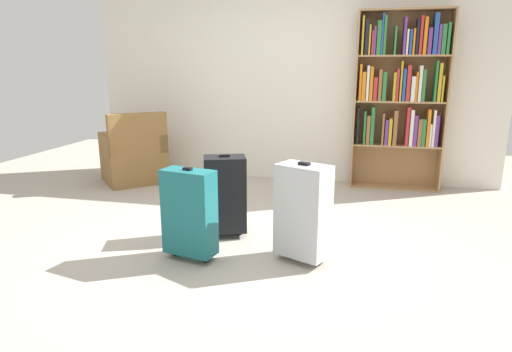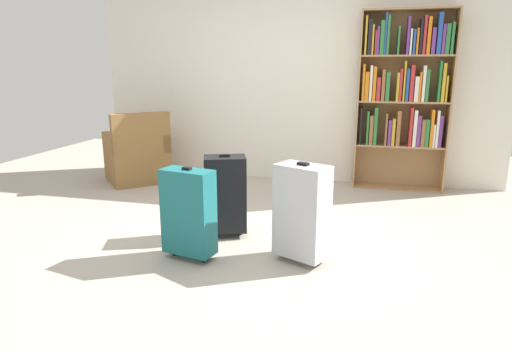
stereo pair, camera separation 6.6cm
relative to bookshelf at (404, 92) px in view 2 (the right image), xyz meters
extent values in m
plane|color=#B2A899|center=(-1.31, -2.02, -1.15)|extent=(8.96, 8.96, 0.00)
cube|color=silver|center=(-1.31, 0.20, 0.15)|extent=(5.12, 0.10, 2.60)
cube|color=#A87F51|center=(-0.51, -0.01, -0.12)|extent=(0.02, 0.28, 2.06)
cube|color=#A87F51|center=(0.51, -0.01, -0.12)|extent=(0.02, 0.28, 2.06)
cube|color=#A87F51|center=(0.00, 0.12, -0.12)|extent=(1.03, 0.02, 2.06)
cube|color=#A87F51|center=(0.00, -0.01, -1.14)|extent=(0.99, 0.26, 0.02)
cube|color=#A87F51|center=(0.00, -0.01, -0.63)|extent=(0.99, 0.26, 0.02)
cube|color=#A87F51|center=(0.00, -0.01, -0.11)|extent=(0.99, 0.26, 0.02)
cube|color=#A87F51|center=(0.00, -0.01, 0.41)|extent=(0.99, 0.26, 0.02)
cube|color=#A87F51|center=(0.00, -0.01, 0.90)|extent=(0.99, 0.26, 0.02)
cube|color=black|center=(-0.46, -0.03, -0.40)|extent=(0.02, 0.22, 0.44)
cube|color=#2D7238|center=(-0.38, -0.03, -0.42)|extent=(0.02, 0.21, 0.40)
cube|color=brown|center=(-0.34, -0.05, -0.44)|extent=(0.04, 0.18, 0.34)
cube|color=#2D7238|center=(-0.29, -0.05, -0.39)|extent=(0.04, 0.17, 0.44)
cube|color=brown|center=(-0.17, -0.06, -0.43)|extent=(0.02, 0.15, 0.37)
cube|color=#66337F|center=(-0.13, -0.03, -0.47)|extent=(0.04, 0.20, 0.30)
cube|color=gold|center=(-0.09, -0.04, -0.46)|extent=(0.04, 0.19, 0.31)
cube|color=brown|center=(-0.03, -0.05, -0.41)|extent=(0.04, 0.16, 0.41)
cube|color=#B22D2D|center=(0.10, -0.04, -0.39)|extent=(0.03, 0.18, 0.45)
cube|color=silver|center=(0.15, -0.06, -0.41)|extent=(0.04, 0.16, 0.42)
cube|color=#66337F|center=(0.19, -0.03, -0.44)|extent=(0.04, 0.22, 0.36)
cube|color=brown|center=(0.24, -0.03, -0.46)|extent=(0.04, 0.21, 0.32)
cube|color=#2D7238|center=(0.28, -0.05, -0.46)|extent=(0.04, 0.18, 0.32)
cube|color=orange|center=(0.33, -0.04, -0.40)|extent=(0.03, 0.18, 0.43)
cube|color=silver|center=(0.36, -0.05, -0.48)|extent=(0.02, 0.18, 0.26)
cube|color=silver|center=(0.39, -0.03, -0.40)|extent=(0.03, 0.21, 0.42)
cube|color=#66337F|center=(0.42, -0.03, -0.43)|extent=(0.04, 0.22, 0.37)
cube|color=orange|center=(-0.46, -0.05, 0.11)|extent=(0.03, 0.17, 0.42)
cube|color=orange|center=(-0.42, -0.03, 0.06)|extent=(0.04, 0.20, 0.33)
cube|color=silver|center=(-0.37, -0.05, 0.10)|extent=(0.03, 0.17, 0.40)
cube|color=orange|center=(-0.33, -0.02, 0.09)|extent=(0.04, 0.23, 0.39)
cube|color=#B22D2D|center=(-0.29, -0.04, 0.03)|extent=(0.04, 0.18, 0.27)
cube|color=brown|center=(-0.24, -0.02, 0.08)|extent=(0.04, 0.23, 0.36)
cube|color=#2D7238|center=(-0.19, -0.05, 0.06)|extent=(0.04, 0.17, 0.33)
cube|color=gold|center=(-0.08, -0.06, 0.06)|extent=(0.03, 0.16, 0.32)
cube|color=#B22D2D|center=(-0.04, -0.02, 0.08)|extent=(0.03, 0.23, 0.36)
cube|color=gold|center=(-0.01, -0.03, 0.12)|extent=(0.02, 0.21, 0.45)
cube|color=#264C99|center=(0.03, -0.04, 0.08)|extent=(0.03, 0.20, 0.37)
cube|color=#B22D2D|center=(0.07, -0.05, 0.10)|extent=(0.04, 0.17, 0.40)
cube|color=silver|center=(0.13, -0.02, 0.04)|extent=(0.04, 0.22, 0.28)
cube|color=orange|center=(0.16, -0.05, 0.06)|extent=(0.02, 0.17, 0.33)
cube|color=silver|center=(0.20, -0.03, 0.10)|extent=(0.03, 0.22, 0.40)
cube|color=#2D7238|center=(0.24, -0.06, 0.08)|extent=(0.03, 0.16, 0.35)
cube|color=#2D7238|center=(0.36, -0.05, 0.12)|extent=(0.02, 0.17, 0.45)
cube|color=gold|center=(0.41, -0.04, 0.11)|extent=(0.03, 0.18, 0.42)
cube|color=gold|center=(0.44, -0.04, 0.04)|extent=(0.02, 0.20, 0.29)
cube|color=gold|center=(-0.46, -0.02, 0.63)|extent=(0.02, 0.22, 0.42)
cube|color=black|center=(-0.41, -0.02, 0.61)|extent=(0.04, 0.23, 0.38)
cube|color=gold|center=(-0.38, -0.06, 0.58)|extent=(0.02, 0.16, 0.33)
cube|color=#B22D2D|center=(-0.35, -0.04, 0.55)|extent=(0.02, 0.19, 0.26)
cube|color=#66337F|center=(-0.33, -0.06, 0.57)|extent=(0.02, 0.15, 0.31)
cube|color=#2D7238|center=(-0.28, -0.05, 0.60)|extent=(0.04, 0.17, 0.37)
cube|color=#264C99|center=(-0.25, -0.06, 0.64)|extent=(0.02, 0.16, 0.45)
cube|color=#2D7238|center=(-0.22, -0.03, 0.63)|extent=(0.03, 0.20, 0.42)
cube|color=#2D7238|center=(-0.10, -0.02, 0.57)|extent=(0.02, 0.23, 0.31)
cube|color=#66337F|center=(-0.01, -0.04, 0.62)|extent=(0.03, 0.19, 0.40)
cube|color=silver|center=(0.03, -0.04, 0.55)|extent=(0.02, 0.19, 0.27)
cube|color=#264C99|center=(0.06, -0.03, 0.55)|extent=(0.03, 0.20, 0.27)
cube|color=orange|center=(0.09, -0.05, 0.56)|extent=(0.02, 0.18, 0.28)
cube|color=black|center=(0.13, -0.05, 0.61)|extent=(0.03, 0.17, 0.38)
cube|color=#B22D2D|center=(0.16, -0.03, 0.62)|extent=(0.03, 0.21, 0.41)
cube|color=orange|center=(0.21, -0.04, 0.61)|extent=(0.04, 0.18, 0.40)
cube|color=#66337F|center=(0.26, -0.02, 0.56)|extent=(0.04, 0.23, 0.28)
cube|color=#264C99|center=(0.32, -0.05, 0.63)|extent=(0.04, 0.17, 0.44)
cube|color=#66337F|center=(0.36, -0.03, 0.57)|extent=(0.03, 0.21, 0.32)
cube|color=#2D7238|center=(0.40, -0.06, 0.58)|extent=(0.04, 0.16, 0.32)
cube|color=#2D7238|center=(0.45, -0.05, 0.58)|extent=(0.03, 0.17, 0.33)
cube|color=olive|center=(-3.23, -0.43, -0.95)|extent=(0.99, 0.99, 0.40)
cube|color=tan|center=(-3.23, -0.43, -0.71)|extent=(0.76, 0.77, 0.08)
cube|color=olive|center=(-3.04, -0.64, -0.50)|extent=(0.59, 0.56, 0.50)
cube|color=olive|center=(-3.01, -0.22, -0.64)|extent=(0.55, 0.58, 0.22)
cube|color=olive|center=(-3.45, -0.63, -0.64)|extent=(0.55, 0.58, 0.22)
cylinder|color=#1E7F4C|center=(-2.64, -0.62, -1.10)|extent=(0.08, 0.08, 0.10)
torus|color=#1E7F4C|center=(-2.59, -0.62, -1.10)|extent=(0.06, 0.01, 0.06)
cube|color=#B7BABF|center=(-0.84, -2.33, -0.75)|extent=(0.44, 0.36, 0.70)
cube|color=black|center=(-0.84, -2.33, -0.39)|extent=(0.09, 0.08, 0.02)
cylinder|color=black|center=(-0.96, -2.28, -1.13)|extent=(0.07, 0.07, 0.05)
cylinder|color=black|center=(-0.71, -2.39, -1.13)|extent=(0.07, 0.07, 0.05)
cube|color=#19666B|center=(-1.67, -2.49, -0.78)|extent=(0.42, 0.26, 0.65)
cube|color=black|center=(-1.67, -2.49, -0.44)|extent=(0.07, 0.05, 0.02)
cylinder|color=black|center=(-1.81, -2.46, -1.13)|extent=(0.06, 0.06, 0.05)
cylinder|color=black|center=(-1.54, -2.52, -1.13)|extent=(0.06, 0.06, 0.05)
cube|color=black|center=(-1.55, -1.96, -0.77)|extent=(0.41, 0.34, 0.65)
cube|color=black|center=(-1.55, -1.96, -0.44)|extent=(0.10, 0.07, 0.02)
cylinder|color=black|center=(-1.66, -2.01, -1.13)|extent=(0.06, 0.06, 0.05)
cylinder|color=black|center=(-1.43, -1.92, -1.13)|extent=(0.06, 0.06, 0.05)
camera|label=1|loc=(-0.50, -5.40, 0.28)|focal=30.57mm
camera|label=2|loc=(-0.43, -5.38, 0.28)|focal=30.57mm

